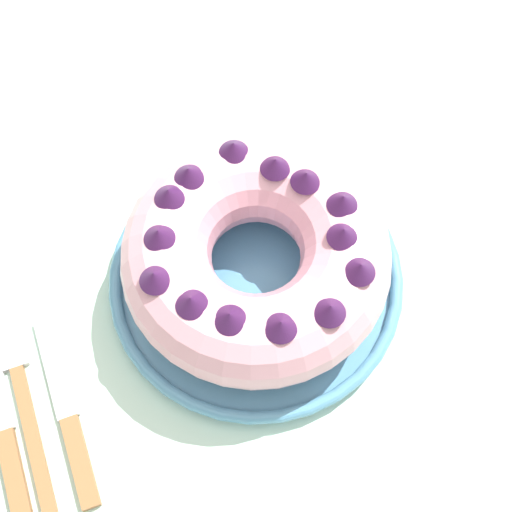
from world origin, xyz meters
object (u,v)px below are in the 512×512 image
serving_dish (256,279)px  bundt_cake (256,255)px  fork (23,396)px  serving_knife (6,435)px  cake_knife (70,421)px

serving_dish → bundt_cake: bundt_cake is taller
serving_dish → fork: serving_dish is taller
bundt_cake → serving_knife: 0.27m
cake_knife → bundt_cake: bearing=15.0°
bundt_cake → fork: 0.24m
serving_dish → fork: size_ratio=1.45×
bundt_cake → serving_knife: bundt_cake is taller
serving_knife → cake_knife: bearing=-4.5°
serving_knife → bundt_cake: bearing=16.8°
serving_dish → fork: (-0.24, -0.03, -0.01)m
bundt_cake → fork: bundt_cake is taller
serving_dish → cake_knife: 0.21m
bundt_cake → cake_knife: bearing=-161.1°
cake_knife → serving_dish: bearing=15.0°
bundt_cake → serving_knife: bearing=-166.6°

